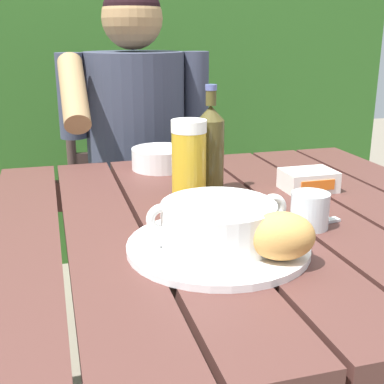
{
  "coord_description": "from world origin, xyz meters",
  "views": [
    {
      "loc": [
        -0.22,
        -0.88,
        1.1
      ],
      "look_at": [
        0.02,
        -0.05,
        0.83
      ],
      "focal_mm": 47.81,
      "sensor_mm": 36.0,
      "label": 1
    }
  ],
  "objects_px": {
    "serving_plate": "(218,246)",
    "bread_roll": "(281,236)",
    "beer_glass": "(189,160)",
    "beer_bottle": "(210,148)",
    "water_glass_small": "(310,210)",
    "table_knife": "(296,225)",
    "person_eating": "(138,151)",
    "butter_tub": "(308,180)",
    "chair_near_diner": "(132,205)",
    "soup_bowl": "(218,222)",
    "diner_bowl": "(161,158)"
  },
  "relations": [
    {
      "from": "serving_plate",
      "to": "bread_roll",
      "type": "height_order",
      "value": "bread_roll"
    },
    {
      "from": "beer_glass",
      "to": "beer_bottle",
      "type": "bearing_deg",
      "value": 33.36
    },
    {
      "from": "serving_plate",
      "to": "water_glass_small",
      "type": "xyz_separation_m",
      "value": [
        0.19,
        0.05,
        0.03
      ]
    },
    {
      "from": "water_glass_small",
      "to": "table_knife",
      "type": "xyz_separation_m",
      "value": [
        -0.02,
        0.01,
        -0.03
      ]
    },
    {
      "from": "person_eating",
      "to": "butter_tub",
      "type": "height_order",
      "value": "person_eating"
    },
    {
      "from": "chair_near_diner",
      "to": "table_knife",
      "type": "distance_m",
      "value": 1.07
    },
    {
      "from": "table_knife",
      "to": "butter_tub",
      "type": "bearing_deg",
      "value": 57.31
    },
    {
      "from": "beer_glass",
      "to": "butter_tub",
      "type": "xyz_separation_m",
      "value": [
        0.28,
        -0.01,
        -0.06
      ]
    },
    {
      "from": "person_eating",
      "to": "serving_plate",
      "type": "height_order",
      "value": "person_eating"
    },
    {
      "from": "person_eating",
      "to": "serving_plate",
      "type": "bearing_deg",
      "value": -91.26
    },
    {
      "from": "soup_bowl",
      "to": "beer_glass",
      "type": "distance_m",
      "value": 0.27
    },
    {
      "from": "serving_plate",
      "to": "beer_glass",
      "type": "relative_size",
      "value": 1.76
    },
    {
      "from": "chair_near_diner",
      "to": "beer_bottle",
      "type": "distance_m",
      "value": 0.86
    },
    {
      "from": "water_glass_small",
      "to": "chair_near_diner",
      "type": "bearing_deg",
      "value": 99.37
    },
    {
      "from": "serving_plate",
      "to": "beer_bottle",
      "type": "bearing_deg",
      "value": 74.74
    },
    {
      "from": "chair_near_diner",
      "to": "bread_roll",
      "type": "bearing_deg",
      "value": -87.58
    },
    {
      "from": "chair_near_diner",
      "to": "beer_bottle",
      "type": "xyz_separation_m",
      "value": [
        0.06,
        -0.77,
        0.38
      ]
    },
    {
      "from": "bread_roll",
      "to": "beer_bottle",
      "type": "bearing_deg",
      "value": 88.21
    },
    {
      "from": "person_eating",
      "to": "bread_roll",
      "type": "relative_size",
      "value": 10.43
    },
    {
      "from": "chair_near_diner",
      "to": "soup_bowl",
      "type": "relative_size",
      "value": 4.1
    },
    {
      "from": "beer_glass",
      "to": "diner_bowl",
      "type": "xyz_separation_m",
      "value": [
        -0.0,
        0.27,
        -0.06
      ]
    },
    {
      "from": "water_glass_small",
      "to": "diner_bowl",
      "type": "xyz_separation_m",
      "value": [
        -0.17,
        0.48,
        -0.01
      ]
    },
    {
      "from": "bread_roll",
      "to": "diner_bowl",
      "type": "xyz_separation_m",
      "value": [
        -0.05,
        0.62,
        -0.02
      ]
    },
    {
      "from": "bread_roll",
      "to": "water_glass_small",
      "type": "bearing_deg",
      "value": 48.08
    },
    {
      "from": "serving_plate",
      "to": "table_knife",
      "type": "distance_m",
      "value": 0.18
    },
    {
      "from": "soup_bowl",
      "to": "bread_roll",
      "type": "height_order",
      "value": "soup_bowl"
    },
    {
      "from": "serving_plate",
      "to": "butter_tub",
      "type": "bearing_deg",
      "value": 40.87
    },
    {
      "from": "serving_plate",
      "to": "butter_tub",
      "type": "distance_m",
      "value": 0.4
    },
    {
      "from": "person_eating",
      "to": "soup_bowl",
      "type": "bearing_deg",
      "value": -91.26
    },
    {
      "from": "table_knife",
      "to": "person_eating",
      "type": "bearing_deg",
      "value": 100.31
    },
    {
      "from": "soup_bowl",
      "to": "diner_bowl",
      "type": "bearing_deg",
      "value": 87.63
    },
    {
      "from": "bread_roll",
      "to": "diner_bowl",
      "type": "distance_m",
      "value": 0.62
    },
    {
      "from": "beer_bottle",
      "to": "table_knife",
      "type": "height_order",
      "value": "beer_bottle"
    },
    {
      "from": "bread_roll",
      "to": "beer_bottle",
      "type": "xyz_separation_m",
      "value": [
        0.01,
        0.39,
        0.05
      ]
    },
    {
      "from": "chair_near_diner",
      "to": "soup_bowl",
      "type": "distance_m",
      "value": 1.12
    },
    {
      "from": "butter_tub",
      "to": "table_knife",
      "type": "relative_size",
      "value": 0.74
    },
    {
      "from": "beer_bottle",
      "to": "butter_tub",
      "type": "relative_size",
      "value": 2.05
    },
    {
      "from": "beer_bottle",
      "to": "water_glass_small",
      "type": "xyz_separation_m",
      "value": [
        0.11,
        -0.25,
        -0.07
      ]
    },
    {
      "from": "chair_near_diner",
      "to": "table_knife",
      "type": "height_order",
      "value": "chair_near_diner"
    },
    {
      "from": "beer_bottle",
      "to": "butter_tub",
      "type": "xyz_separation_m",
      "value": [
        0.22,
        -0.05,
        -0.08
      ]
    },
    {
      "from": "beer_glass",
      "to": "butter_tub",
      "type": "bearing_deg",
      "value": -1.4
    },
    {
      "from": "chair_near_diner",
      "to": "butter_tub",
      "type": "xyz_separation_m",
      "value": [
        0.28,
        -0.82,
        0.3
      ]
    },
    {
      "from": "bread_roll",
      "to": "butter_tub",
      "type": "height_order",
      "value": "bread_roll"
    },
    {
      "from": "beer_glass",
      "to": "diner_bowl",
      "type": "distance_m",
      "value": 0.28
    },
    {
      "from": "person_eating",
      "to": "beer_glass",
      "type": "bearing_deg",
      "value": -89.57
    },
    {
      "from": "chair_near_diner",
      "to": "bread_roll",
      "type": "xyz_separation_m",
      "value": [
        0.05,
        -1.16,
        0.33
      ]
    },
    {
      "from": "diner_bowl",
      "to": "soup_bowl",
      "type": "bearing_deg",
      "value": -92.37
    },
    {
      "from": "person_eating",
      "to": "chair_near_diner",
      "type": "bearing_deg",
      "value": 89.18
    },
    {
      "from": "beer_glass",
      "to": "beer_bottle",
      "type": "distance_m",
      "value": 0.07
    },
    {
      "from": "water_glass_small",
      "to": "beer_bottle",
      "type": "bearing_deg",
      "value": 112.95
    }
  ]
}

